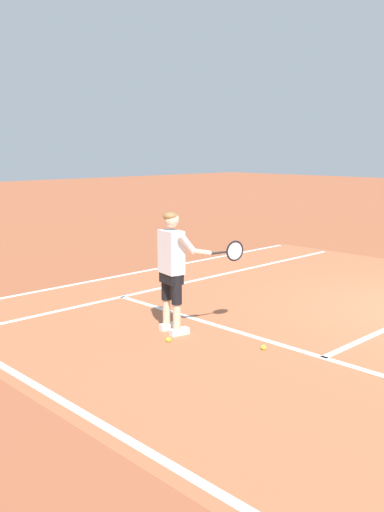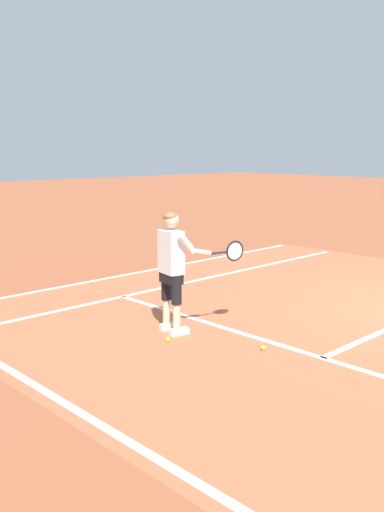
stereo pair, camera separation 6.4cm
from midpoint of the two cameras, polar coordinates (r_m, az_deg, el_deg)
line_baseline at (r=5.26m, az=-5.80°, el=-18.29°), size 10.98×0.10×0.01m
line_service at (r=7.30m, az=13.31°, el=-9.99°), size 8.23×0.10×0.01m
line_singles_left at (r=11.09m, az=0.22°, el=-2.56°), size 0.10×9.39×0.01m
line_doubles_left at (r=12.09m, az=-4.31°, el=-1.47°), size 0.10×9.39×0.01m
tennis_player at (r=7.81m, az=-1.68°, el=-0.80°), size 0.81×1.07×1.71m
tennis_ball_near_feet at (r=7.43m, az=7.44°, el=-9.16°), size 0.07×0.07×0.07m
tennis_ball_by_baseline at (r=7.67m, az=-2.19°, el=-8.44°), size 0.07×0.07×0.07m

